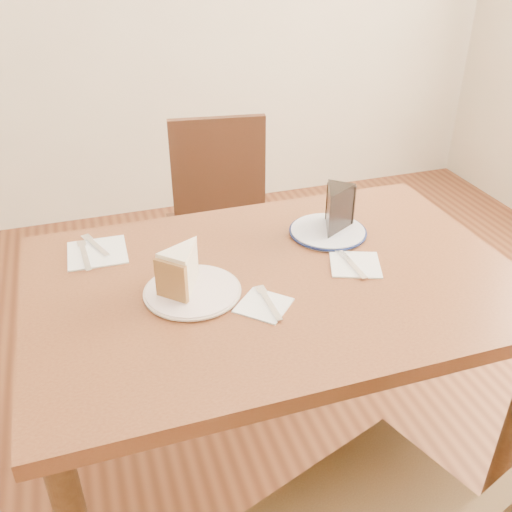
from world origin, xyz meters
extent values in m
plane|color=#482313|center=(0.00, 0.00, 0.00)|extent=(4.00, 4.00, 0.00)
cube|color=#4C2614|center=(0.00, 0.00, 0.73)|extent=(1.20, 0.80, 0.04)
cylinder|color=#371F10|center=(-0.54, 0.34, 0.35)|extent=(0.06, 0.06, 0.71)
cylinder|color=#371F10|center=(0.54, 0.34, 0.35)|extent=(0.06, 0.06, 0.71)
cylinder|color=black|center=(0.16, -0.32, 0.22)|extent=(0.04, 0.04, 0.43)
cube|color=black|center=(0.07, 0.71, 0.46)|extent=(0.49, 0.49, 0.04)
cylinder|color=black|center=(0.27, 0.87, 0.22)|extent=(0.04, 0.04, 0.44)
cylinder|color=black|center=(-0.09, 0.92, 0.22)|extent=(0.04, 0.04, 0.44)
cylinder|color=black|center=(0.22, 0.50, 0.22)|extent=(0.04, 0.04, 0.44)
cylinder|color=black|center=(-0.14, 0.55, 0.22)|extent=(0.04, 0.04, 0.44)
cube|color=black|center=(0.09, 0.90, 0.68)|extent=(0.37, 0.08, 0.39)
cylinder|color=white|center=(-0.21, -0.01, 0.76)|extent=(0.22, 0.22, 0.01)
cylinder|color=silver|center=(0.21, 0.16, 0.76)|extent=(0.21, 0.21, 0.01)
cube|color=white|center=(-0.07, -0.11, 0.75)|extent=(0.15, 0.15, 0.00)
cube|color=white|center=(0.21, -0.02, 0.75)|extent=(0.16, 0.16, 0.00)
cube|color=white|center=(-0.41, 0.25, 0.75)|extent=(0.16, 0.16, 0.00)
cube|color=silver|center=(-0.06, -0.11, 0.76)|extent=(0.02, 0.14, 0.00)
cube|color=silver|center=(0.20, 0.00, 0.76)|extent=(0.02, 0.17, 0.00)
cube|color=silver|center=(-0.41, 0.28, 0.76)|extent=(0.06, 0.14, 0.00)
cube|color=silver|center=(-0.44, 0.24, 0.76)|extent=(0.02, 0.16, 0.00)
camera|label=1|loc=(-0.41, -1.10, 1.52)|focal=40.00mm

